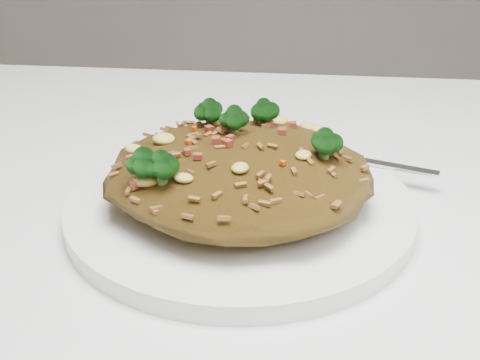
% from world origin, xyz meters
% --- Properties ---
extents(plate, '(0.25, 0.25, 0.01)m').
position_xyz_m(plate, '(-0.11, 0.07, 0.76)').
color(plate, white).
rests_on(plate, dining_table).
extents(fried_rice, '(0.19, 0.17, 0.06)m').
position_xyz_m(fried_rice, '(-0.11, 0.07, 0.79)').
color(fried_rice, brown).
rests_on(fried_rice, plate).
extents(fork, '(0.16, 0.06, 0.00)m').
position_xyz_m(fork, '(-0.03, 0.14, 0.77)').
color(fork, silver).
rests_on(fork, plate).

